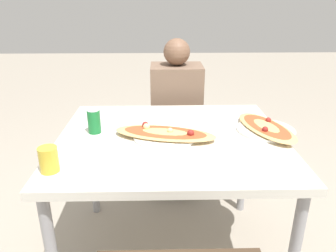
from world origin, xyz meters
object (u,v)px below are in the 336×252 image
chair_far_seated (175,125)px  pizza_main (165,134)px  person_seated (176,107)px  soda_can (94,121)px  drink_glass (49,160)px  pizza_second (266,128)px  dining_table (171,150)px

chair_far_seated → pizza_main: chair_far_seated is taller
person_seated → soda_can: person_seated is taller
soda_can → person_seated: bearing=54.6°
soda_can → drink_glass: bearing=-105.5°
person_seated → chair_far_seated: bearing=-90.0°
drink_glass → pizza_second: bearing=21.2°
pizza_main → pizza_second: size_ratio=1.14×
chair_far_seated → soda_can: same height
pizza_second → chair_far_seated: bearing=119.9°
dining_table → pizza_main: pizza_main is taller
chair_far_seated → dining_table: bearing=85.8°
pizza_main → drink_glass: drink_glass is taller
chair_far_seated → pizza_second: bearing=119.9°
dining_table → drink_glass: (-0.51, -0.33, 0.13)m
drink_glass → pizza_second: 1.08m
person_seated → pizza_second: person_seated is taller
dining_table → soda_can: 0.42m
pizza_main → soda_can: (-0.36, 0.07, 0.04)m
drink_glass → person_seated: bearing=61.4°
pizza_main → dining_table: bearing=16.9°
person_seated → soda_can: (-0.46, -0.64, 0.15)m
chair_far_seated → pizza_main: (-0.09, -0.83, 0.29)m
dining_table → drink_glass: bearing=-146.7°
dining_table → chair_far_seated: size_ratio=1.27×
dining_table → pizza_second: bearing=6.5°
dining_table → chair_far_seated: (0.06, 0.82, -0.20)m
dining_table → pizza_second: (0.50, 0.06, 0.09)m
pizza_main → pizza_second: (0.53, 0.07, -0.00)m
chair_far_seated → pizza_second: size_ratio=1.87×
pizza_second → dining_table: bearing=-173.5°
soda_can → pizza_second: 0.90m
drink_glass → pizza_main: bearing=34.3°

